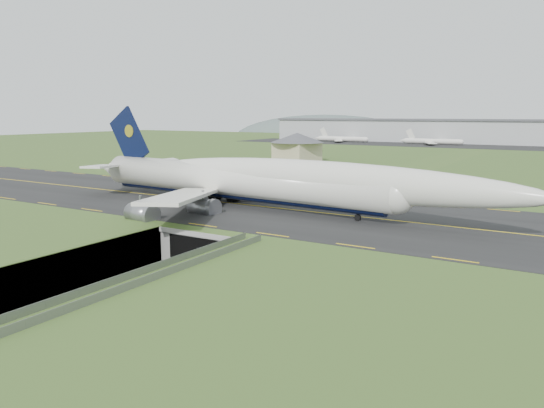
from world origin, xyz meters
The scene contains 10 objects.
ground centered at (0.00, 0.00, 0.00)m, with size 900.00×900.00×0.00m, color #385622.
airfield_deck centered at (0.00, 0.00, 3.00)m, with size 800.00×800.00×6.00m, color gray.
trench_road centered at (0.00, -7.50, 0.10)m, with size 12.00×75.00×0.20m, color slate.
taxiway centered at (0.00, 33.00, 6.09)m, with size 800.00×44.00×0.18m, color black.
tunnel_portal centered at (0.00, 16.71, 3.33)m, with size 17.00×22.30×6.00m.
guideway centered at (11.00, -19.11, 5.32)m, with size 3.00×53.00×7.05m.
jumbo_jet centered at (-1.91, 30.81, 11.79)m, with size 103.29×64.68×21.45m.
shuttle_tram centered at (1.59, -1.91, 1.54)m, with size 3.31×7.01×2.78m.
service_building centered at (-46.94, 127.93, 12.84)m, with size 24.88×24.88×11.54m.
cargo_terminal centered at (-0.15, 299.41, 13.96)m, with size 320.00×67.00×15.60m.
Camera 1 is at (54.36, -57.74, 25.05)m, focal length 35.00 mm.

